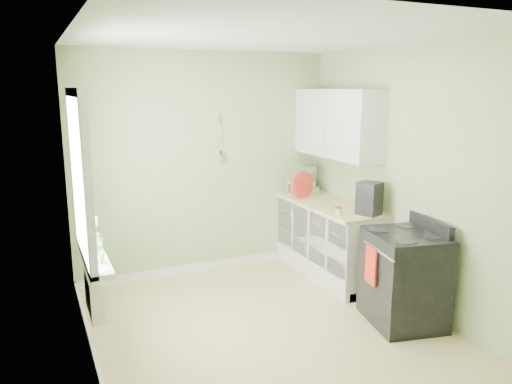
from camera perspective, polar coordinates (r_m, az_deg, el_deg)
name	(u,v)px	position (r m, az deg, el deg)	size (l,w,h in m)	color
floor	(269,332)	(4.93, 1.51, -15.68)	(3.20, 3.60, 0.02)	tan
ceiling	(271,34)	(4.39, 1.72, 17.60)	(3.20, 3.60, 0.02)	white
wall_back	(205,164)	(6.12, -5.87, 3.17)	(3.20, 0.02, 2.70)	#9EB078
wall_left	(81,210)	(4.04, -19.35, -1.99)	(0.02, 3.60, 2.70)	#9EB078
wall_right	(411,179)	(5.36, 17.26, 1.45)	(0.02, 3.60, 2.70)	#9EB078
base_cabinets	(329,241)	(6.17, 8.37, -5.56)	(0.60, 1.60, 0.87)	white
countertop	(330,205)	(6.04, 8.42, -1.46)	(0.64, 1.60, 0.04)	beige
upper_cabinets	(337,123)	(6.05, 9.27, 7.75)	(0.35, 1.40, 0.80)	white
window	(79,178)	(4.30, -19.56, 1.52)	(0.06, 1.14, 1.44)	white
window_sill	(94,255)	(4.47, -18.03, -6.88)	(0.18, 1.14, 0.04)	white
radiator	(94,294)	(4.53, -18.06, -11.06)	(0.12, 0.50, 0.35)	white
wall_utensils	(221,146)	(6.13, -4.04, 5.24)	(0.02, 0.14, 0.58)	beige
stove	(404,278)	(5.12, 16.56, -9.35)	(0.79, 0.86, 1.03)	black
stand_mixer	(307,179)	(6.68, 5.86, 1.53)	(0.23, 0.34, 0.39)	#B2B2B7
kettle	(288,187)	(6.54, 3.71, 0.60)	(0.17, 0.10, 0.17)	silver
coffee_maker	(369,199)	(5.54, 12.79, -0.82)	(0.27, 0.29, 0.36)	black
red_tray	(303,185)	(6.21, 5.34, 0.81)	(0.35, 0.35, 0.02)	#AE251E
jar	(338,211)	(5.52, 9.40, -2.13)	(0.07, 0.07, 0.08)	beige
plant_a	(98,247)	(4.15, -17.56, -5.97)	(0.15, 0.10, 0.28)	#4C7534
plant_b	(92,233)	(4.53, -18.21, -4.43)	(0.16, 0.13, 0.29)	#4C7534
plant_c	(91,232)	(4.60, -18.31, -4.34)	(0.15, 0.15, 0.27)	#4C7534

